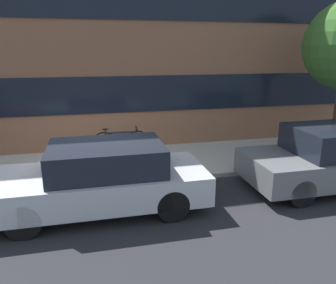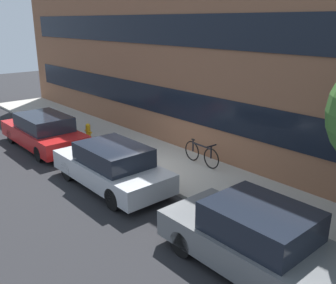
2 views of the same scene
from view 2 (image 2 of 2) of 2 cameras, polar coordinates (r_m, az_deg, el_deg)
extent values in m
plane|color=#232326|center=(12.33, -4.94, -5.07)|extent=(56.00, 56.00, 0.00)
cube|color=#A8A399|center=(13.11, 0.02, -3.28)|extent=(28.00, 2.82, 0.11)
cube|color=brown|center=(13.53, 6.17, 14.79)|extent=(28.00, 0.90, 8.16)
cube|color=black|center=(13.52, 4.48, 5.03)|extent=(25.76, 0.04, 1.10)
cube|color=black|center=(13.18, 4.78, 16.52)|extent=(25.76, 0.04, 1.10)
cube|color=#AD1919|center=(15.59, -18.46, 1.02)|extent=(4.51, 1.75, 0.59)
cube|color=black|center=(15.28, -18.40, 2.91)|extent=(2.35, 1.54, 0.55)
cylinder|color=black|center=(16.67, -22.75, 0.80)|extent=(0.57, 0.18, 0.57)
cylinder|color=black|center=(17.19, -17.84, 1.84)|extent=(0.57, 0.18, 0.57)
cylinder|color=black|center=(14.15, -19.03, -1.71)|extent=(0.57, 0.18, 0.57)
cylinder|color=black|center=(14.75, -13.43, -0.40)|extent=(0.57, 0.18, 0.57)
cube|color=#B2B5BA|center=(11.44, -8.67, -4.29)|extent=(4.20, 1.74, 0.57)
cube|color=black|center=(11.10, -8.34, -1.87)|extent=(2.19, 1.53, 0.55)
cylinder|color=black|center=(12.24, -15.02, -4.25)|extent=(0.62, 0.18, 0.62)
cylinder|color=black|center=(12.93, -8.86, -2.62)|extent=(0.62, 0.18, 0.62)
cylinder|color=black|center=(10.14, -8.32, -8.60)|extent=(0.62, 0.18, 0.62)
cylinder|color=black|center=(10.96, -1.46, -6.28)|extent=(0.62, 0.18, 0.62)
cube|color=slate|center=(8.01, 12.66, -14.97)|extent=(3.85, 1.79, 0.60)
cube|color=black|center=(7.63, 13.91, -11.61)|extent=(2.00, 1.57, 0.60)
cylinder|color=black|center=(8.27, 2.19, -15.21)|extent=(0.59, 0.18, 0.59)
cylinder|color=black|center=(9.29, 9.58, -11.44)|extent=(0.59, 0.18, 0.59)
cylinder|color=black|center=(8.25, 23.02, -16.92)|extent=(0.59, 0.18, 0.59)
cylinder|color=gold|center=(15.91, -11.99, 0.49)|extent=(0.28, 0.28, 0.04)
cylinder|color=gold|center=(15.84, -12.05, 1.42)|extent=(0.19, 0.19, 0.50)
sphere|color=gold|center=(15.76, -12.12, 2.42)|extent=(0.20, 0.20, 0.20)
cylinder|color=gold|center=(15.97, -12.36, 1.72)|extent=(0.15, 0.08, 0.08)
cylinder|color=gold|center=(15.68, -11.75, 1.46)|extent=(0.15, 0.08, 0.08)
torus|color=black|center=(12.49, 6.60, -2.51)|extent=(0.71, 0.08, 0.71)
torus|color=black|center=(13.15, 3.68, -1.35)|extent=(0.71, 0.08, 0.71)
cylinder|color=black|center=(12.71, 5.14, -0.58)|extent=(0.92, 0.11, 0.06)
cylinder|color=black|center=(13.05, 3.83, -0.58)|extent=(0.06, 0.06, 0.40)
cylinder|color=black|center=(12.43, 6.58, -1.62)|extent=(0.06, 0.06, 0.40)
ellipsoid|color=black|center=(12.98, 3.85, 0.38)|extent=(0.20, 0.09, 0.05)
cylinder|color=black|center=(12.36, 6.61, -0.62)|extent=(0.08, 0.44, 0.05)
camera|label=1|loc=(9.24, -43.77, 2.27)|focal=35.00mm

